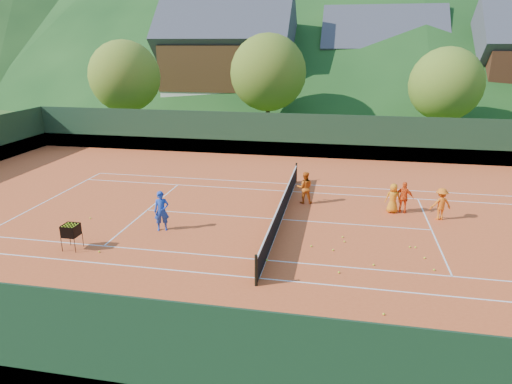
% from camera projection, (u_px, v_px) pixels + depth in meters
% --- Properties ---
extents(ground, '(400.00, 400.00, 0.00)m').
position_uv_depth(ground, '(281.00, 220.00, 20.41)').
color(ground, '#2B4B17').
rests_on(ground, ground).
extents(clay_court, '(40.00, 24.00, 0.02)m').
position_uv_depth(clay_court, '(281.00, 220.00, 20.40)').
color(clay_court, '#CB4C21').
rests_on(clay_court, ground).
extents(coach, '(0.72, 0.60, 1.70)m').
position_uv_depth(coach, '(162.00, 211.00, 18.99)').
color(coach, '#1B40B3').
rests_on(coach, clay_court).
extents(student_a, '(0.85, 0.71, 1.58)m').
position_uv_depth(student_a, '(305.00, 188.00, 22.28)').
color(student_a, '#D65D13').
rests_on(student_a, clay_court).
extents(student_b, '(0.93, 0.55, 1.48)m').
position_uv_depth(student_b, '(404.00, 198.00, 20.99)').
color(student_b, '#F75515').
rests_on(student_b, clay_court).
extents(student_c, '(0.72, 0.50, 1.40)m').
position_uv_depth(student_c, '(393.00, 198.00, 21.04)').
color(student_c, orange).
rests_on(student_c, clay_court).
extents(student_d, '(1.05, 0.79, 1.45)m').
position_uv_depth(student_d, '(441.00, 204.00, 20.20)').
color(student_d, orange).
rests_on(student_d, clay_court).
extents(tennis_ball_0, '(0.07, 0.07, 0.07)m').
position_uv_depth(tennis_ball_0, '(90.00, 218.00, 20.45)').
color(tennis_ball_0, '#C4F128').
rests_on(tennis_ball_0, clay_court).
extents(tennis_ball_1, '(0.07, 0.07, 0.07)m').
position_uv_depth(tennis_ball_1, '(182.00, 309.00, 13.44)').
color(tennis_ball_1, '#C4F128').
rests_on(tennis_ball_1, clay_court).
extents(tennis_ball_2, '(0.07, 0.07, 0.07)m').
position_uv_depth(tennis_ball_2, '(267.00, 260.00, 16.49)').
color(tennis_ball_2, '#C4F128').
rests_on(tennis_ball_2, clay_court).
extents(tennis_ball_3, '(0.07, 0.07, 0.07)m').
position_uv_depth(tennis_ball_3, '(311.00, 246.00, 17.63)').
color(tennis_ball_3, '#C4F128').
rests_on(tennis_ball_3, clay_court).
extents(tennis_ball_4, '(0.07, 0.07, 0.07)m').
position_uv_depth(tennis_ball_4, '(415.00, 247.00, 17.53)').
color(tennis_ball_4, '#C4F128').
rests_on(tennis_ball_4, clay_court).
extents(tennis_ball_5, '(0.07, 0.07, 0.07)m').
position_uv_depth(tennis_ball_5, '(333.00, 250.00, 17.30)').
color(tennis_ball_5, '#C4F128').
rests_on(tennis_ball_5, clay_court).
extents(tennis_ball_6, '(0.07, 0.07, 0.07)m').
position_uv_depth(tennis_ball_6, '(410.00, 247.00, 17.55)').
color(tennis_ball_6, '#C4F128').
rests_on(tennis_ball_6, clay_court).
extents(tennis_ball_8, '(0.07, 0.07, 0.07)m').
position_uv_depth(tennis_ball_8, '(339.00, 272.00, 15.61)').
color(tennis_ball_8, '#C4F128').
rests_on(tennis_ball_8, clay_court).
extents(tennis_ball_9, '(0.07, 0.07, 0.07)m').
position_uv_depth(tennis_ball_9, '(384.00, 314.00, 13.20)').
color(tennis_ball_9, '#C4F128').
rests_on(tennis_ball_9, clay_court).
extents(tennis_ball_10, '(0.07, 0.07, 0.07)m').
position_uv_depth(tennis_ball_10, '(345.00, 241.00, 18.04)').
color(tennis_ball_10, '#C4F128').
rests_on(tennis_ball_10, clay_court).
extents(tennis_ball_11, '(0.07, 0.07, 0.07)m').
position_uv_depth(tennis_ball_11, '(425.00, 258.00, 16.67)').
color(tennis_ball_11, '#C4F128').
rests_on(tennis_ball_11, clay_court).
extents(tennis_ball_12, '(0.07, 0.07, 0.07)m').
position_uv_depth(tennis_ball_12, '(434.00, 270.00, 15.78)').
color(tennis_ball_12, '#C4F128').
rests_on(tennis_ball_12, clay_court).
extents(tennis_ball_13, '(0.07, 0.07, 0.07)m').
position_uv_depth(tennis_ball_13, '(343.00, 237.00, 18.46)').
color(tennis_ball_13, '#C4F128').
rests_on(tennis_ball_13, clay_court).
extents(tennis_ball_14, '(0.07, 0.07, 0.07)m').
position_uv_depth(tennis_ball_14, '(374.00, 265.00, 16.14)').
color(tennis_ball_14, '#C4F128').
rests_on(tennis_ball_14, clay_court).
extents(tennis_ball_15, '(0.07, 0.07, 0.07)m').
position_uv_depth(tennis_ball_15, '(325.00, 343.00, 11.94)').
color(tennis_ball_15, '#C4F128').
rests_on(tennis_ball_15, clay_court).
extents(tennis_ball_16, '(0.07, 0.07, 0.07)m').
position_uv_depth(tennis_ball_16, '(99.00, 252.00, 17.16)').
color(tennis_ball_16, '#C4F128').
rests_on(tennis_ball_16, clay_court).
extents(tennis_ball_17, '(0.07, 0.07, 0.07)m').
position_uv_depth(tennis_ball_17, '(348.00, 352.00, 11.59)').
color(tennis_ball_17, '#C4F128').
rests_on(tennis_ball_17, clay_court).
extents(court_lines, '(23.83, 11.03, 0.00)m').
position_uv_depth(court_lines, '(281.00, 219.00, 20.40)').
color(court_lines, white).
rests_on(court_lines, clay_court).
extents(tennis_net, '(0.10, 12.07, 1.10)m').
position_uv_depth(tennis_net, '(282.00, 209.00, 20.25)').
color(tennis_net, black).
rests_on(tennis_net, clay_court).
extents(perimeter_fence, '(40.40, 24.24, 3.00)m').
position_uv_depth(perimeter_fence, '(282.00, 193.00, 20.01)').
color(perimeter_fence, '#15311C').
rests_on(perimeter_fence, clay_court).
extents(ball_hopper, '(0.57, 0.57, 1.00)m').
position_uv_depth(ball_hopper, '(71.00, 231.00, 17.24)').
color(ball_hopper, black).
rests_on(ball_hopper, clay_court).
extents(chalet_left, '(13.80, 9.93, 12.92)m').
position_uv_depth(chalet_left, '(228.00, 62.00, 48.47)').
color(chalet_left, beige).
rests_on(chalet_left, ground).
extents(chalet_mid, '(12.65, 8.82, 11.45)m').
position_uv_depth(chalet_mid, '(380.00, 68.00, 49.51)').
color(chalet_mid, beige).
rests_on(chalet_mid, ground).
extents(tree_a, '(6.00, 6.00, 7.88)m').
position_uv_depth(tree_a, '(125.00, 76.00, 38.59)').
color(tree_a, '#3C2418').
rests_on(tree_a, ground).
extents(tree_b, '(6.40, 6.40, 8.40)m').
position_uv_depth(tree_b, '(268.00, 73.00, 38.19)').
color(tree_b, '#3F2819').
rests_on(tree_b, ground).
extents(tree_c, '(5.60, 5.60, 7.35)m').
position_uv_depth(tree_c, '(446.00, 84.00, 34.93)').
color(tree_c, '#402919').
rests_on(tree_c, ground).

